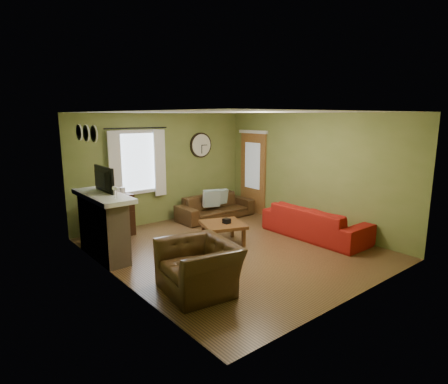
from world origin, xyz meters
TOP-DOWN VIEW (x-y plane):
  - floor at (0.00, 0.00)m, footprint 4.60×5.20m
  - ceiling at (0.00, 0.00)m, footprint 4.60×5.20m
  - wall_left at (-2.30, 0.00)m, footprint 0.00×5.20m
  - wall_right at (2.30, 0.00)m, footprint 0.00×5.20m
  - wall_back at (0.00, 2.60)m, footprint 4.60×0.00m
  - wall_front at (0.00, -2.60)m, footprint 4.60×0.00m
  - fireplace at (-2.10, 1.15)m, footprint 0.40×1.40m
  - firebox at (-1.91, 1.15)m, footprint 0.04×0.60m
  - mantel at (-2.07, 1.15)m, footprint 0.58×1.60m
  - tv at (-2.05, 1.30)m, footprint 0.08×0.60m
  - tv_screen at (-1.97, 1.30)m, footprint 0.02×0.62m
  - medallion_left at (-2.28, 0.80)m, footprint 0.28×0.28m
  - medallion_mid at (-2.28, 1.15)m, footprint 0.28×0.28m
  - medallion_right at (-2.28, 1.50)m, footprint 0.28×0.28m
  - window_pane at (-0.70, 2.58)m, footprint 1.00×0.02m
  - curtain_rod at (-0.70, 2.48)m, footprint 0.03×0.03m
  - curtain_left at (-1.25, 2.48)m, footprint 0.28×0.04m
  - curtain_right at (-0.15, 2.48)m, footprint 0.28×0.04m
  - wall_clock at (1.10, 2.55)m, footprint 0.64×0.06m
  - door at (2.27, 1.85)m, footprint 0.05×0.90m
  - bookshelf at (-1.45, 2.14)m, footprint 0.76×0.32m
  - book at (-1.40, 2.07)m, footprint 0.27×0.27m
  - sofa_brown at (1.10, 1.97)m, footprint 1.99×0.78m
  - pillow_left at (1.21, 1.89)m, footprint 0.37×0.11m
  - pillow_right at (0.92, 1.89)m, footprint 0.44×0.26m
  - sofa_red at (1.81, -0.55)m, footprint 0.89×2.28m
  - armchair at (-1.54, -1.03)m, footprint 1.14×1.26m
  - coffee_table at (0.05, 0.37)m, footprint 1.02×1.02m
  - tissue_box at (0.09, 0.31)m, footprint 0.15×0.15m
  - wine_glass_a at (-2.05, 0.58)m, footprint 0.07×0.07m
  - wine_glass_b at (-2.05, 0.68)m, footprint 0.07×0.07m

SIDE VIEW (x-z plane):
  - floor at x=0.00m, z-range 0.00..0.00m
  - coffee_table at x=0.05m, z-range 0.00..0.42m
  - sofa_brown at x=1.10m, z-range 0.00..0.58m
  - firebox at x=-1.91m, z-range 0.02..0.57m
  - sofa_red at x=1.81m, z-range 0.00..0.67m
  - armchair at x=-1.54m, z-range 0.00..0.73m
  - tissue_box at x=0.09m, z-range 0.35..0.45m
  - bookshelf at x=-1.45m, z-range 0.00..0.90m
  - fireplace at x=-2.10m, z-range 0.00..1.10m
  - pillow_left at x=1.21m, z-range 0.37..0.73m
  - pillow_right at x=0.92m, z-range 0.34..0.76m
  - book at x=-1.40m, z-range 0.95..0.97m
  - door at x=2.27m, z-range 0.00..2.10m
  - mantel at x=-2.07m, z-range 1.10..1.18m
  - wine_glass_b at x=-2.05m, z-range 1.18..1.38m
  - wine_glass_a at x=-2.05m, z-range 1.18..1.38m
  - wall_left at x=-2.30m, z-range 0.00..2.60m
  - wall_right at x=2.30m, z-range 0.00..2.60m
  - wall_back at x=0.00m, z-range 0.00..2.60m
  - wall_front at x=0.00m, z-range 0.00..2.60m
  - tv at x=-2.05m, z-range 1.18..1.53m
  - tv_screen at x=-1.97m, z-range 1.23..1.59m
  - curtain_left at x=-1.25m, z-range 0.67..2.23m
  - curtain_right at x=-0.15m, z-range 0.67..2.23m
  - window_pane at x=-0.70m, z-range 0.85..2.15m
  - wall_clock at x=1.10m, z-range 1.48..2.12m
  - medallion_left at x=-2.28m, z-range 2.24..2.26m
  - medallion_mid at x=-2.28m, z-range 2.24..2.26m
  - medallion_right at x=-2.28m, z-range 2.24..2.26m
  - curtain_rod at x=-0.70m, z-range 1.52..3.02m
  - ceiling at x=0.00m, z-range 2.60..2.60m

